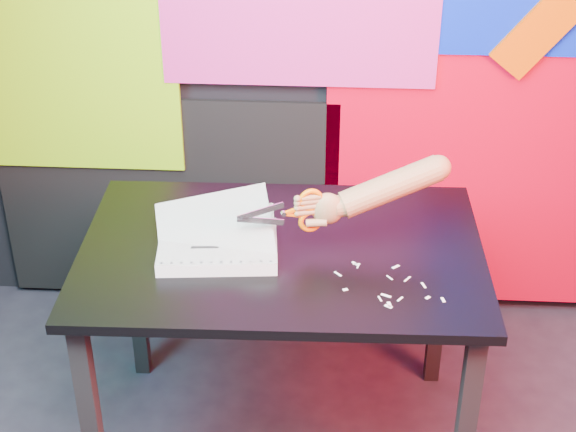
{
  "coord_description": "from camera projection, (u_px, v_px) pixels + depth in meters",
  "views": [
    {
      "loc": [
        -0.11,
        -1.44,
        2.12
      ],
      "look_at": [
        -0.24,
        0.68,
        0.87
      ],
      "focal_mm": 55.0,
      "sensor_mm": 36.0,
      "label": 1
    }
  ],
  "objects": [
    {
      "name": "printout_stack",
      "position": [
        218.0,
        246.0,
        2.52
      ],
      "size": [
        0.37,
        0.28,
        0.18
      ],
      "rotation": [
        0.0,
        0.0,
        0.09
      ],
      "color": "silver",
      "rests_on": "work_table"
    },
    {
      "name": "backdrop",
      "position": [
        387.0,
        84.0,
        3.08
      ],
      "size": [
        2.88,
        0.05,
        2.08
      ],
      "color": "#C0001D",
      "rests_on": "ground"
    },
    {
      "name": "work_table",
      "position": [
        282.0,
        275.0,
        2.6
      ],
      "size": [
        1.18,
        0.8,
        0.75
      ],
      "rotation": [
        0.0,
        0.0,
        0.02
      ],
      "color": "black",
      "rests_on": "ground"
    },
    {
      "name": "hand_forearm",
      "position": [
        380.0,
        190.0,
        2.49
      ],
      "size": [
        0.43,
        0.16,
        0.18
      ],
      "rotation": [
        0.0,
        0.0,
        0.28
      ],
      "color": "brown",
      "rests_on": "work_table"
    },
    {
      "name": "room",
      "position": [
        395.0,
        182.0,
        1.63
      ],
      "size": [
        3.01,
        3.01,
        2.71
      ],
      "color": "black",
      "rests_on": "ground"
    },
    {
      "name": "paper_clippings",
      "position": [
        388.0,
        286.0,
        2.38
      ],
      "size": [
        0.3,
        0.22,
        0.0
      ],
      "color": "silver",
      "rests_on": "work_table"
    },
    {
      "name": "scissors",
      "position": [
        305.0,
        211.0,
        2.47
      ],
      "size": [
        0.24,
        0.08,
        0.14
      ],
      "rotation": [
        0.0,
        0.0,
        0.28
      ],
      "color": "silver",
      "rests_on": "printout_stack"
    }
  ]
}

